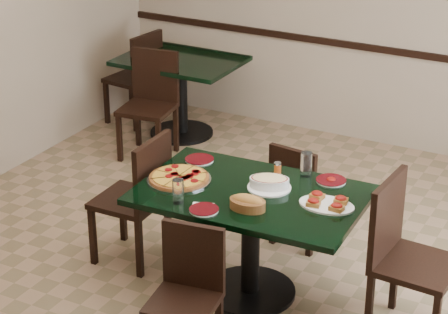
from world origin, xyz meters
The scene contains 20 objects.
floor centered at (0.00, 0.00, 0.00)m, with size 5.50×5.50×0.00m, color #8A6B50.
main_table centered at (0.22, -0.11, 0.57)m, with size 1.46×0.97×0.75m.
back_table centered at (-1.60, 2.05, 0.52)m, with size 1.10×0.80×0.75m.
chair_far centered at (0.23, 0.63, 0.44)m, with size 0.42×0.42×0.79m.
chair_near centered at (0.18, -0.86, 0.45)m, with size 0.43×0.43×0.82m.
chair_right centered at (1.20, -0.04, 0.57)m, with size 0.50×0.50×1.00m.
chair_left centered at (-0.65, -0.09, 0.53)m, with size 0.45×0.45×0.95m.
back_chair_near centered at (-1.61, 1.56, 0.53)m, with size 0.50×0.50×0.94m.
back_chair_left centered at (-2.10, 2.11, 0.52)m, with size 0.48×0.48×0.92m.
pepperoni_pizza centered at (-0.27, -0.18, 0.77)m, with size 0.42×0.42×0.04m.
lasagna_casserole centered at (0.29, -0.01, 0.80)m, with size 0.29×0.28×0.09m.
bread_basket centered at (0.30, -0.33, 0.79)m, with size 0.24×0.17×0.10m.
bruschetta_platter centered at (0.71, -0.07, 0.77)m, with size 0.36×0.25×0.05m.
side_plate_near centered at (0.08, -0.48, 0.76)m, with size 0.18×0.18×0.02m.
side_plate_far_r centered at (0.60, 0.27, 0.76)m, with size 0.20×0.20×0.03m.
side_plate_far_l centered at (-0.31, 0.15, 0.76)m, with size 0.20×0.20×0.02m.
napkin_setting centered at (0.05, -0.45, 0.75)m, with size 0.17×0.17×0.01m.
water_glass_a centered at (0.43, 0.27, 0.83)m, with size 0.08×0.08×0.17m, color white.
water_glass_b centered at (-0.12, -0.45, 0.83)m, with size 0.07×0.07×0.15m, color white.
pepper_shaker centered at (0.25, 0.21, 0.79)m, with size 0.05×0.05×0.08m.
Camera 1 is at (2.40, -4.55, 3.20)m, focal length 70.00 mm.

